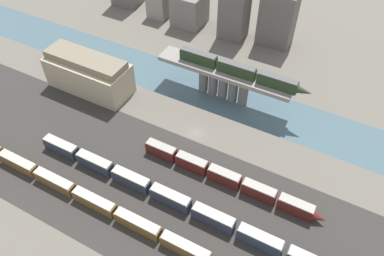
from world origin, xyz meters
The scene contains 13 objects.
ground_plane centered at (0.00, 0.00, 0.00)m, with size 400.00×400.00×0.00m, color #666056.
railbed_yard centered at (0.00, -24.00, 0.00)m, with size 280.00×42.00×0.01m, color #33302D.
river_water centered at (0.00, 19.58, 0.00)m, with size 320.00×18.15×0.01m, color #47606B.
bridge centered at (0.00, 19.58, 7.46)m, with size 45.32×7.40×10.83m.
train_on_bridge centered at (5.38, 19.58, 12.72)m, with size 43.57×2.68×3.85m.
train_yard_near centered at (-22.72, -34.98, 1.79)m, with size 96.85×2.67×3.65m.
train_yard_mid centered at (13.25, -24.91, 2.01)m, with size 100.67×2.88×4.08m.
train_yard_far centered at (16.24, -12.30, 2.05)m, with size 52.16×2.80×4.16m.
warehouse_building centered at (-41.71, 2.23, 6.23)m, with size 28.69×12.31×13.09m.
city_block_left centered at (-46.53, 55.06, 5.81)m, with size 8.47×8.56×11.63m, color gray.
city_block_center centered at (-32.08, 55.65, 6.68)m, with size 12.08×12.99×13.37m, color slate.
city_block_right centered at (-12.10, 55.20, 10.43)m, with size 10.20×9.23×20.86m, color #605B56.
city_block_far_right centered at (4.22, 58.76, 10.60)m, with size 12.98×9.27×21.20m, color #605B56.
Camera 1 is at (36.04, -69.50, 84.04)m, focal length 35.00 mm.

